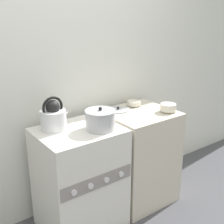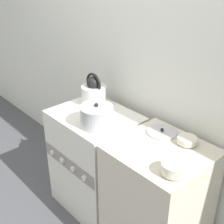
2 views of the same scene
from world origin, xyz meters
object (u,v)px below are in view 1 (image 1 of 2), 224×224
Objects in this scene: cooking_pot at (100,120)px; enamel_bowl at (168,107)px; kettle at (54,117)px; small_ceramic_bowl at (134,103)px; loose_pot_lid at (118,110)px; stove at (80,179)px.

cooking_pot is 1.69× the size of enamel_bowl.
small_ceramic_bowl is (0.87, 0.07, -0.07)m from kettle.
cooking_pot reaches higher than loose_pot_lid.
small_ceramic_bowl is at bearing 113.33° from enamel_bowl.
cooking_pot is 1.88× the size of small_ceramic_bowl.
kettle is at bearing -175.60° from small_ceramic_bowl.
cooking_pot is (0.29, -0.21, -0.02)m from kettle.
kettle is 0.68m from loose_pot_lid.
cooking_pot is 0.64m from small_ceramic_bowl.
enamel_bowl is at bearing -2.70° from cooking_pot.
enamel_bowl is (0.86, -0.13, 0.49)m from stove.
cooking_pot reaches higher than small_ceramic_bowl.
enamel_bowl is (1.00, -0.25, -0.05)m from kettle.
stove is 3.69× the size of cooking_pot.
enamel_bowl is at bearing -13.80° from kettle.
stove is at bearing 171.49° from enamel_bowl.
small_ceramic_bowl reaches higher than stove.
small_ceramic_bowl is (0.58, 0.28, -0.04)m from cooking_pot.
loose_pot_lid is at bearing 4.81° from kettle.
small_ceramic_bowl is at bearing 25.86° from cooking_pot.
small_ceramic_bowl is at bearing 14.32° from stove.
enamel_bowl is 0.34m from small_ceramic_bowl.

